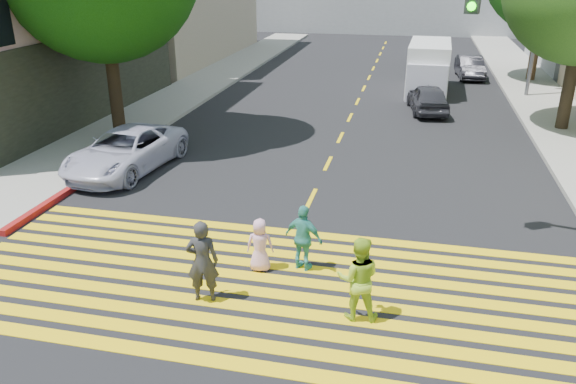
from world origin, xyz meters
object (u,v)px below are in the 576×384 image
(pedestrian_woman, at_px, (358,279))
(white_van, at_px, (428,69))
(pedestrian_child, at_px, (260,245))
(silver_car, at_px, (429,50))
(pedestrian_man, at_px, (202,261))
(white_sedan, at_px, (126,150))
(pedestrian_extra, at_px, (304,238))
(dark_car_near, at_px, (428,98))
(dark_car_parked, at_px, (470,67))

(pedestrian_woman, height_order, white_van, white_van)
(pedestrian_child, bearing_deg, silver_car, -107.03)
(pedestrian_woman, bearing_deg, pedestrian_child, -36.69)
(pedestrian_man, relative_size, white_sedan, 0.36)
(pedestrian_extra, bearing_deg, silver_car, -77.47)
(dark_car_near, distance_m, silver_car, 13.88)
(pedestrian_man, bearing_deg, pedestrian_extra, -150.29)
(pedestrian_child, distance_m, dark_car_near, 15.21)
(silver_car, xyz_separation_m, dark_car_parked, (2.24, -5.37, -0.09))
(silver_car, height_order, dark_car_parked, silver_car)
(white_sedan, xyz_separation_m, white_van, (9.33, 13.83, 0.50))
(dark_car_near, bearing_deg, pedestrian_man, 66.50)
(silver_car, bearing_deg, pedestrian_extra, 87.20)
(pedestrian_child, relative_size, dark_car_parked, 0.32)
(pedestrian_man, xyz_separation_m, white_van, (4.31, 20.28, 0.31))
(dark_car_parked, bearing_deg, pedestrian_man, -109.38)
(pedestrian_woman, xyz_separation_m, dark_car_parked, (3.69, 24.59, -0.22))
(pedestrian_man, bearing_deg, white_sedan, -66.03)
(pedestrian_child, distance_m, silver_car, 28.90)
(pedestrian_woman, height_order, dark_car_near, pedestrian_woman)
(white_van, bearing_deg, dark_car_parked, 63.28)
(white_sedan, height_order, dark_car_parked, white_sedan)
(white_van, bearing_deg, dark_car_near, -87.95)
(pedestrian_man, bearing_deg, pedestrian_woman, 167.48)
(white_sedan, distance_m, dark_car_near, 13.47)
(pedestrian_man, distance_m, dark_car_parked, 25.55)
(pedestrian_woman, relative_size, silver_car, 0.34)
(pedestrian_child, xyz_separation_m, pedestrian_extra, (0.90, 0.23, 0.15))
(pedestrian_man, relative_size, pedestrian_extra, 1.15)
(pedestrian_woman, bearing_deg, pedestrian_extra, -55.54)
(pedestrian_man, distance_m, pedestrian_woman, 2.99)
(white_van, bearing_deg, white_sedan, -122.22)
(pedestrian_man, height_order, silver_car, pedestrian_man)
(white_van, bearing_deg, pedestrian_child, -98.81)
(pedestrian_woman, xyz_separation_m, white_van, (1.31, 20.21, 0.33))
(pedestrian_extra, height_order, white_sedan, pedestrian_extra)
(pedestrian_man, height_order, dark_car_parked, pedestrian_man)
(white_sedan, bearing_deg, pedestrian_woman, -32.25)
(pedestrian_child, relative_size, pedestrian_extra, 0.80)
(white_sedan, distance_m, silver_car, 25.41)
(pedestrian_man, xyz_separation_m, pedestrian_child, (0.77, 1.37, -0.26))
(pedestrian_extra, distance_m, dark_car_parked, 23.61)
(pedestrian_man, height_order, pedestrian_child, pedestrian_man)
(pedestrian_extra, bearing_deg, white_sedan, -17.88)
(pedestrian_man, bearing_deg, dark_car_near, -118.91)
(pedestrian_man, xyz_separation_m, silver_car, (4.45, 30.03, -0.15))
(pedestrian_woman, height_order, pedestrian_child, pedestrian_woman)
(pedestrian_extra, xyz_separation_m, dark_car_parked, (5.01, 23.07, -0.14))
(dark_car_near, bearing_deg, pedestrian_woman, 76.75)
(silver_car, bearing_deg, pedestrian_woman, 89.99)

